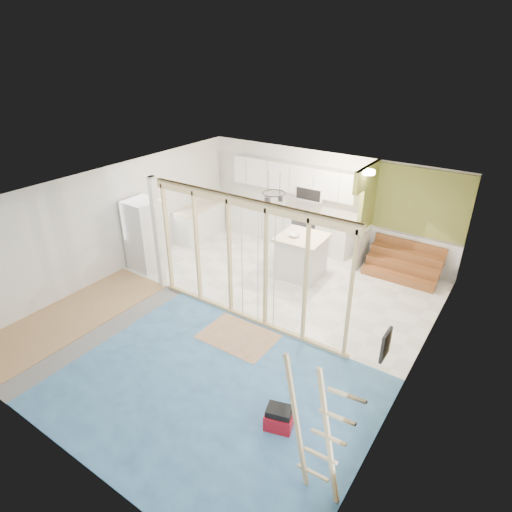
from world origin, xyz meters
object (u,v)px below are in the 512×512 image
Objects in this scene: island at (301,257)px; toolbox at (279,419)px; fridge at (145,235)px; ladder at (316,432)px.

toolbox is at bearing -68.02° from island.
fridge reaches higher than island.
island is 5.51m from ladder.
island is 4.62m from toolbox.
fridge is 0.92× the size of ladder.
toolbox is 0.25× the size of ladder.
fridge reaches higher than toolbox.
ladder is at bearing -50.03° from toolbox.
island is (3.36, 1.74, -0.36)m from fridge.
ladder reaches higher than fridge.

